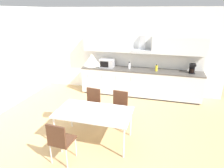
# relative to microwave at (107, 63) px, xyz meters

# --- Properties ---
(ground_plane) EXTENTS (8.54, 8.85, 0.02)m
(ground_plane) POSITION_rel_microwave_xyz_m (0.39, -2.62, -1.07)
(ground_plane) COLOR tan
(wall_back) EXTENTS (6.83, 0.10, 2.86)m
(wall_back) POSITION_rel_microwave_xyz_m (0.39, 0.38, 0.38)
(wall_back) COLOR white
(wall_back) RESTS_ON ground_plane
(kitchen_counter) EXTENTS (3.97, 0.68, 0.92)m
(kitchen_counter) POSITION_rel_microwave_xyz_m (1.16, 0.00, -0.59)
(kitchen_counter) COLOR #333333
(kitchen_counter) RESTS_ON ground_plane
(backsplash_tile) EXTENTS (3.95, 0.02, 0.50)m
(backsplash_tile) POSITION_rel_microwave_xyz_m (1.16, 0.32, 0.11)
(backsplash_tile) COLOR silver
(backsplash_tile) RESTS_ON kitchen_counter
(upper_wall_cabinets) EXTENTS (3.95, 0.40, 0.56)m
(upper_wall_cabinets) POSITION_rel_microwave_xyz_m (1.16, 0.16, 0.66)
(upper_wall_cabinets) COLOR silver
(microwave) EXTENTS (0.48, 0.35, 0.28)m
(microwave) POSITION_rel_microwave_xyz_m (0.00, 0.00, 0.00)
(microwave) COLOR #ADADB2
(microwave) RESTS_ON kitchen_counter
(coffee_maker) EXTENTS (0.18, 0.19, 0.30)m
(coffee_maker) POSITION_rel_microwave_xyz_m (2.75, 0.03, 0.01)
(coffee_maker) COLOR black
(coffee_maker) RESTS_ON kitchen_counter
(bottle_yellow) EXTENTS (0.08, 0.08, 0.22)m
(bottle_yellow) POSITION_rel_microwave_xyz_m (1.67, -0.04, -0.04)
(bottle_yellow) COLOR yellow
(bottle_yellow) RESTS_ON kitchen_counter
(bottle_white) EXTENTS (0.08, 0.08, 0.23)m
(bottle_white) POSITION_rel_microwave_xyz_m (0.78, 0.03, -0.04)
(bottle_white) COLOR white
(bottle_white) RESTS_ON kitchen_counter
(dining_table) EXTENTS (1.61, 0.89, 0.72)m
(dining_table) POSITION_rel_microwave_xyz_m (0.53, -2.81, -0.38)
(dining_table) COLOR white
(dining_table) RESTS_ON ground_plane
(chair_far_right) EXTENTS (0.43, 0.43, 0.87)m
(chair_far_right) POSITION_rel_microwave_xyz_m (0.90, -1.98, -0.52)
(chair_far_right) COLOR #4C2D1E
(chair_far_right) RESTS_ON ground_plane
(chair_far_left) EXTENTS (0.44, 0.44, 0.87)m
(chair_far_left) POSITION_rel_microwave_xyz_m (0.18, -1.98, -0.52)
(chair_far_left) COLOR #4C2D1E
(chair_far_left) RESTS_ON ground_plane
(chair_near_left) EXTENTS (0.43, 0.43, 0.87)m
(chair_near_left) POSITION_rel_microwave_xyz_m (0.16, -3.64, -0.52)
(chair_near_left) COLOR #4C2D1E
(chair_near_left) RESTS_ON ground_plane
(pendant_lamp) EXTENTS (0.32, 0.32, 0.22)m
(pendant_lamp) POSITION_rel_microwave_xyz_m (0.53, -2.81, 0.80)
(pendant_lamp) COLOR silver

